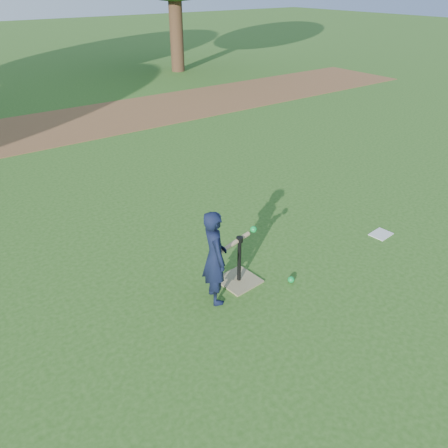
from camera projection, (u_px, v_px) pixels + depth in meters
ground at (231, 283)px, 5.19m from camera, size 80.00×80.00×0.00m
dirt_strip at (42, 129)px, 10.45m from camera, size 24.00×3.00×0.01m
child at (215, 257)px, 4.68m from camera, size 0.37×0.46×1.11m
wiffle_ball_ground at (291, 280)px, 5.19m from camera, size 0.08×0.08×0.08m
clipboard at (381, 234)px, 6.17m from camera, size 0.32×0.26×0.01m
batting_tee at (239, 274)px, 5.17m from camera, size 0.46×0.46×0.61m
swing_action at (235, 242)px, 4.89m from camera, size 0.74×0.21×0.11m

